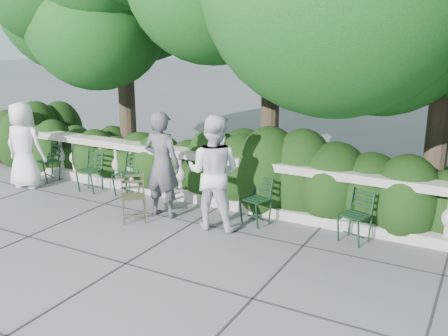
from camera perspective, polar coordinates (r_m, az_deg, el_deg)
The scene contains 12 objects.
ground at distance 7.81m, azimuth -3.58°, elevation -8.81°, with size 90.00×90.00×0.00m, color #4F5257.
balustrade at distance 9.11m, azimuth 2.43°, elevation -1.94°, with size 12.00×0.44×1.00m.
shrub_hedge at distance 10.30m, azimuth 5.39°, elevation -2.77°, with size 15.00×2.60×1.70m, color black, non-canonical shape.
chair_a at distance 11.64m, azimuth -19.92°, elevation -1.50°, with size 0.44×0.48×0.84m, color black, non-canonical shape.
chair_b at distance 10.58m, azimuth -15.42°, elevation -2.78°, with size 0.44×0.48×0.84m, color black, non-canonical shape.
chair_c at distance 10.13m, azimuth -11.60°, elevation -3.33°, with size 0.44×0.48×0.84m, color black, non-canonical shape.
chair_d at distance 8.53m, azimuth 2.95°, elevation -6.65°, with size 0.44×0.48×0.84m, color black, non-canonical shape.
chair_e at distance 8.07m, azimuth 14.00°, elevation -8.46°, with size 0.44×0.48×0.84m, color black, non-canonical shape.
chair_weathered at distance 8.75m, azimuth -10.14°, elevation -6.30°, with size 0.44×0.48×0.84m, color black, non-canonical shape.
person_businessman at distance 11.16m, azimuth -21.89°, elevation 2.40°, with size 0.88×0.57×1.80m, color white.
person_woman_grey at distance 8.77m, azimuth -7.10°, elevation 0.37°, with size 0.69×0.45×1.89m, color #46464B.
person_casual_man at distance 8.19m, azimuth -1.18°, elevation -0.52°, with size 0.93×0.72×1.91m, color silver.
Camera 1 is at (3.85, -5.99, 3.20)m, focal length 40.00 mm.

